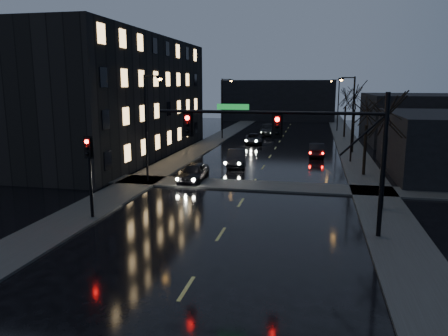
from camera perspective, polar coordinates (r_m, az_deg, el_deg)
The scene contains 22 objects.
ground at distance 14.96m, azimuth -7.25°, elevation -18.69°, with size 160.00×160.00×0.00m, color black.
sidewalk_left at distance 49.52m, azimuth -3.44°, elevation 2.48°, with size 3.00×140.00×0.12m, color #2D2D2B.
sidewalk_right at distance 47.99m, azimuth 16.56°, elevation 1.77°, with size 3.00×140.00×0.12m, color #2D2D2B.
sidewalk_cross at distance 31.91m, azimuth 3.57°, elevation -2.29°, with size 40.00×3.00×0.12m, color #2D2D2B.
apartment_block at distance 47.14m, azimuth -14.71°, elevation 8.97°, with size 12.00×30.00×12.00m, color black.
commercial_right_far at distance 61.71m, azimuth 23.68°, elevation 6.01°, with size 12.00×18.00×6.00m, color black.
far_block at distance 90.61m, azimuth 7.18°, elevation 8.78°, with size 22.00×10.00×8.00m, color black.
signal_mast at distance 21.40m, azimuth 10.29°, elevation 4.07°, with size 11.11×0.41×7.00m.
signal_pole_left at distance 24.73m, azimuth -17.16°, elevation 0.32°, with size 0.35×0.41×4.53m.
tree_near at distance 26.58m, azimuth 20.66°, elevation 7.79°, with size 3.52×3.52×8.08m.
tree_mid_a at distance 36.50m, azimuth 18.27°, elevation 8.01°, with size 3.30×3.30×7.58m.
tree_mid_b at distance 48.42m, azimuth 16.78°, elevation 9.63°, with size 3.74×3.74×8.59m.
tree_far at distance 62.39m, azimuth 15.68°, elevation 9.39°, with size 3.43×3.43×7.88m.
streetlight_l_near at distance 32.63m, azimuth -9.83°, elevation 6.25°, with size 1.53×0.28×8.00m.
streetlight_l_far at distance 58.54m, azimuth -0.03°, elevation 8.45°, with size 1.53×0.28×8.00m.
streetlight_r_mid at distance 42.45m, azimuth 16.20°, elevation 7.05°, with size 1.53×0.28×8.00m.
streetlight_r_far at distance 70.37m, azimuth 14.54°, elevation 8.53°, with size 1.53×0.28×8.00m.
oncoming_car_a at distance 33.22m, azimuth -3.99°, elevation -0.59°, with size 1.71×4.26×1.45m, color black.
oncoming_car_b at distance 39.46m, azimuth 1.66°, elevation 1.33°, with size 1.60×4.60×1.52m, color black.
oncoming_car_c at distance 54.24m, azimuth 3.90°, elevation 3.84°, with size 2.13×4.61×1.28m, color black.
oncoming_car_d at distance 63.69m, azimuth 5.70°, elevation 5.01°, with size 2.22×5.46×1.58m, color black.
lead_car at distance 45.65m, azimuth 11.99°, elevation 2.35°, with size 1.48×4.26×1.40m, color black.
Camera 1 is at (4.38, -12.25, 7.39)m, focal length 35.00 mm.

